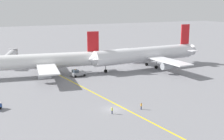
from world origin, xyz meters
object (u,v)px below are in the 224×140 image
Objects in this scene: ground_crew_wing_walker_right at (141,106)px; jet_bridge at (11,55)px; pushback_tug at (78,73)px; ground_crew_marshaller_foreground at (112,110)px; airliner_at_gate_left at (40,61)px; airliner_being_pushed at (146,55)px.

jet_bridge is (-21.48, 73.00, 3.37)m from ground_crew_wing_walker_right.
pushback_tug is 4.91× the size of ground_crew_wing_walker_right.
ground_crew_marshaller_foreground is at bearing -97.56° from pushback_tug.
pushback_tug is 37.91m from jet_bridge.
airliner_at_gate_left is 42.29m from airliner_being_pushed.
ground_crew_wing_walker_right is (2.61, -40.27, -0.30)m from pushback_tug.
ground_crew_wing_walker_right is at bearing -72.99° from airliner_at_gate_left.
ground_crew_marshaller_foreground is at bearing -79.43° from jet_bridge.
ground_crew_marshaller_foreground is (-5.31, -39.96, -0.28)m from pushback_tug.
airliner_being_pushed reaches higher than ground_crew_marshaller_foreground.
airliner_being_pushed reaches higher than pushback_tug.
pushback_tug is at bearing 82.44° from ground_crew_marshaller_foreground.
pushback_tug is 40.35m from ground_crew_wing_walker_right.
ground_crew_wing_walker_right is at bearing -2.21° from ground_crew_marshaller_foreground.
ground_crew_wing_walker_right is at bearing -73.60° from jet_bridge.
ground_crew_marshaller_foreground reaches higher than ground_crew_wing_walker_right.
airliner_being_pushed is 30.47m from pushback_tug.
airliner_at_gate_left is at bearing 97.96° from ground_crew_marshaller_foreground.
jet_bridge is (-48.96, 30.75, -1.31)m from airliner_being_pushed.
ground_crew_wing_walker_right is at bearing -123.04° from airliner_being_pushed.
airliner_at_gate_left reaches higher than ground_crew_wing_walker_right.
ground_crew_wing_walker_right is 0.08× the size of jet_bridge.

